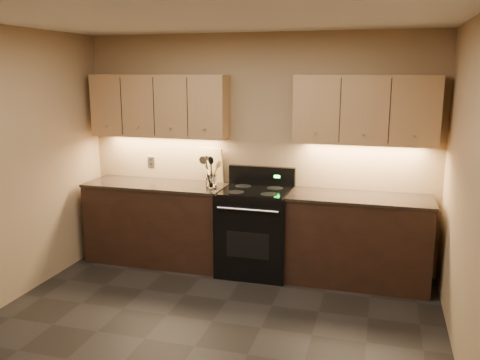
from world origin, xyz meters
The scene contains 17 objects.
floor centered at (0.00, 0.00, 0.00)m, with size 4.00×4.00×0.00m, color black.
ceiling centered at (0.00, 0.00, 2.60)m, with size 4.00×4.00×0.00m, color silver.
wall_back centered at (0.00, 2.00, 1.30)m, with size 4.00×0.04×2.60m, color #9C875C.
wall_right centered at (2.00, 0.00, 1.30)m, with size 0.04×4.00×2.60m, color #9C875C.
counter_left centered at (-1.10, 1.70, 0.47)m, with size 1.62×0.62×0.93m.
counter_right centered at (1.18, 1.70, 0.47)m, with size 1.46×0.62×0.93m.
stove centered at (0.08, 1.68, 0.48)m, with size 0.76×0.68×1.14m.
upper_cab_left centered at (-1.10, 1.85, 1.80)m, with size 1.60×0.30×0.70m, color tan.
upper_cab_right centered at (1.18, 1.85, 1.80)m, with size 1.44×0.30×0.70m, color tan.
outlet_plate centered at (-1.30, 1.99, 1.12)m, with size 0.09×0.01×0.12m, color #B2B5BA.
utensil_crock centered at (-0.42, 1.66, 1.00)m, with size 0.14×0.14×0.15m.
cutting_board centered at (-0.52, 1.97, 1.13)m, with size 0.31×0.02×0.40m, color #D6B773.
wooden_spoon centered at (-0.44, 1.64, 1.10)m, with size 0.06×0.06×0.30m, color #D6B773, non-canonical shape.
black_spoon centered at (-0.42, 1.67, 1.11)m, with size 0.06×0.06×0.33m, color black, non-canonical shape.
black_turner centered at (-0.42, 1.63, 1.12)m, with size 0.08×0.08×0.36m, color black, non-canonical shape.
steel_spatula centered at (-0.39, 1.66, 1.12)m, with size 0.08×0.08×0.35m, color silver, non-canonical shape.
steel_skimmer centered at (-0.38, 1.64, 1.12)m, with size 0.09×0.09×0.34m, color silver, non-canonical shape.
Camera 1 is at (1.38, -3.50, 2.17)m, focal length 38.00 mm.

